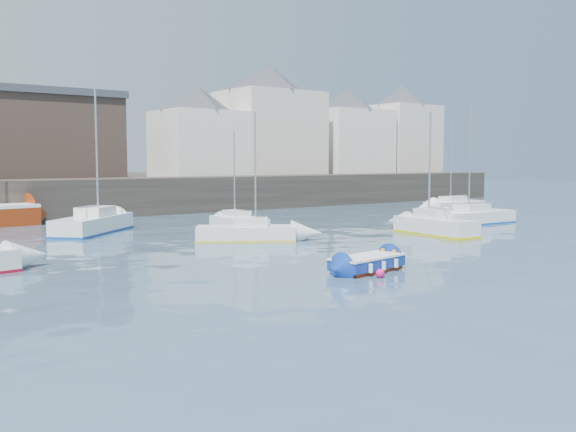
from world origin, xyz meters
TOP-DOWN VIEW (x-y plane):
  - water at (0.00, 0.00)m, footprint 220.00×220.00m
  - quay_wall at (0.00, 35.00)m, footprint 90.00×5.00m
  - land_strip at (0.00, 53.00)m, footprint 90.00×32.00m
  - bldg_east_a at (20.00, 42.00)m, footprint 13.36×13.36m
  - bldg_east_b at (31.00, 41.50)m, footprint 11.88×11.88m
  - bldg_east_c at (40.00, 41.50)m, footprint 11.14×11.14m
  - bldg_east_d at (11.00, 41.50)m, footprint 11.14×11.14m
  - warehouse at (-6.00, 43.00)m, footprint 16.40×10.40m
  - blue_dinghy at (-2.57, 3.27)m, footprint 3.55×2.03m
  - sailboat_b at (-0.98, 14.54)m, footprint 5.54×4.53m
  - sailboat_c at (9.62, 10.15)m, footprint 2.32×5.72m
  - sailboat_d at (17.04, 12.87)m, footprint 6.60×2.42m
  - sailboat_f at (1.74, 19.65)m, footprint 1.59×4.91m
  - sailboat_g at (26.09, 21.82)m, footprint 6.31×2.05m
  - sailboat_h at (-6.41, 23.42)m, footprint 6.59×6.35m
  - buoy_near at (-3.11, 2.00)m, footprint 0.35×0.35m
  - buoy_mid at (10.22, 10.13)m, footprint 0.44×0.44m
  - buoy_far at (-1.53, 16.58)m, footprint 0.42×0.42m

SIDE VIEW (x-z plane):
  - water at x=0.00m, z-range 0.00..0.00m
  - buoy_near at x=-3.11m, z-range -0.17..0.17m
  - buoy_mid at x=10.22m, z-range -0.22..0.22m
  - buoy_far at x=-1.53m, z-range -0.21..0.21m
  - blue_dinghy at x=-2.57m, z-range 0.04..0.68m
  - sailboat_f at x=1.74m, z-range -2.74..3.63m
  - sailboat_g at x=26.09m, z-range -3.53..4.44m
  - sailboat_b at x=-0.98m, z-range -3.08..4.00m
  - sailboat_d at x=17.04m, z-range -3.64..4.65m
  - sailboat_c at x=9.62m, z-range -3.11..4.23m
  - sailboat_h at x=-6.41m, z-range -3.88..5.05m
  - land_strip at x=0.00m, z-range 0.00..2.80m
  - quay_wall at x=0.00m, z-range 0.00..3.00m
  - warehouse at x=-6.00m, z-range 2.82..10.42m
  - bldg_east_d at x=11.00m, z-range 2.89..11.84m
  - bldg_east_b at x=31.00m, z-range 2.89..12.84m
  - bldg_east_c at x=40.00m, z-range 2.90..13.85m
  - bldg_east_a at x=20.00m, z-range 2.91..14.71m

